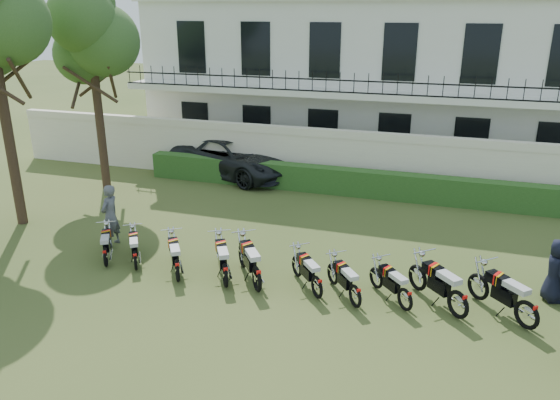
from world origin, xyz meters
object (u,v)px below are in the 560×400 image
at_px(motorcycle_8, 459,298).
at_px(inspector, 110,216).
at_px(tree_west_near, 91,33).
at_px(motorcycle_1, 135,256).
at_px(suv, 234,157).
at_px(officer_3, 556,270).
at_px(motorcycle_7, 405,294).
at_px(motorcycle_2, 177,265).
at_px(motorcycle_3, 225,270).
at_px(motorcycle_4, 257,273).
at_px(motorcycle_6, 355,291).
at_px(motorcycle_9, 528,308).
at_px(motorcycle_5, 317,282).
at_px(motorcycle_0, 105,253).

xyz_separation_m(motorcycle_8, inspector, (-9.92, 1.13, 0.41)).
height_order(tree_west_near, motorcycle_1, tree_west_near).
xyz_separation_m(suv, officer_3, (11.39, -7.32, 0.00)).
bearing_deg(tree_west_near, motorcycle_7, -25.50).
height_order(tree_west_near, motorcycle_2, tree_west_near).
bearing_deg(motorcycle_1, officer_3, -24.13).
distance_m(suv, officer_3, 13.54).
height_order(motorcycle_3, suv, suv).
bearing_deg(motorcycle_3, motorcycle_8, -27.19).
xyz_separation_m(motorcycle_8, suv, (-9.21, 8.92, 0.26)).
xyz_separation_m(motorcycle_4, suv, (-4.41, 9.16, 0.27)).
bearing_deg(motorcycle_4, motorcycle_3, 146.48).
bearing_deg(motorcycle_8, motorcycle_3, 140.03).
distance_m(motorcycle_6, inspector, 7.74).
height_order(motorcycle_7, inspector, inspector).
height_order(motorcycle_6, inspector, inspector).
xyz_separation_m(motorcycle_3, motorcycle_4, (0.85, 0.04, 0.03)).
relative_size(motorcycle_6, officer_3, 0.91).
height_order(motorcycle_1, motorcycle_9, motorcycle_9).
bearing_deg(suv, tree_west_near, 147.33).
bearing_deg(inspector, motorcycle_4, 76.69).
distance_m(motorcycle_8, motorcycle_9, 1.45).
xyz_separation_m(motorcycle_2, motorcycle_5, (3.66, 0.28, -0.02)).
bearing_deg(motorcycle_5, suv, 83.76).
height_order(motorcycle_0, inspector, inspector).
xyz_separation_m(motorcycle_4, motorcycle_5, (1.51, 0.14, -0.07)).
distance_m(suv, inspector, 7.83).
distance_m(motorcycle_7, suv, 12.03).
bearing_deg(motorcycle_5, tree_west_near, 110.18).
height_order(motorcycle_3, motorcycle_6, motorcycle_3).
bearing_deg(motorcycle_9, inspector, 130.42).
height_order(tree_west_near, inspector, tree_west_near).
bearing_deg(motorcycle_1, tree_west_near, 96.58).
bearing_deg(motorcycle_5, motorcycle_1, 140.80).
xyz_separation_m(motorcycle_1, motorcycle_9, (9.80, 0.13, 0.10)).
distance_m(motorcycle_2, motorcycle_3, 1.31).
distance_m(tree_west_near, motorcycle_6, 13.62).
xyz_separation_m(motorcycle_0, motorcycle_7, (8.05, 0.18, 0.01)).
bearing_deg(inspector, officer_3, 93.88).
distance_m(motorcycle_3, motorcycle_4, 0.85).
xyz_separation_m(motorcycle_8, officer_3, (2.18, 1.60, 0.26)).
relative_size(motorcycle_2, motorcycle_4, 0.92).
height_order(tree_west_near, officer_3, tree_west_near).
bearing_deg(motorcycle_0, officer_3, -21.67).
distance_m(motorcycle_0, motorcycle_1, 0.88).
height_order(motorcycle_1, officer_3, officer_3).
xyz_separation_m(tree_west_near, motorcycle_4, (8.48, -5.98, -5.36)).
bearing_deg(motorcycle_3, motorcycle_5, -25.70).
relative_size(motorcycle_5, inspector, 0.77).
xyz_separation_m(motorcycle_7, motorcycle_8, (1.18, 0.03, 0.09)).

